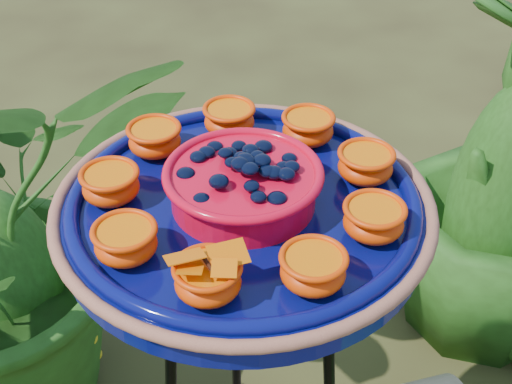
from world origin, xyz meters
TOP-DOWN VIEW (x-y plane):
  - feeder_dish at (-0.13, -0.04)m, footprint 0.51×0.51m
  - shrub_back_right at (0.60, 0.65)m, footprint 0.66×0.66m

SIDE VIEW (x-z plane):
  - shrub_back_right at x=0.60m, z-range 0.00..1.04m
  - feeder_dish at x=-0.13m, z-range 0.95..1.06m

